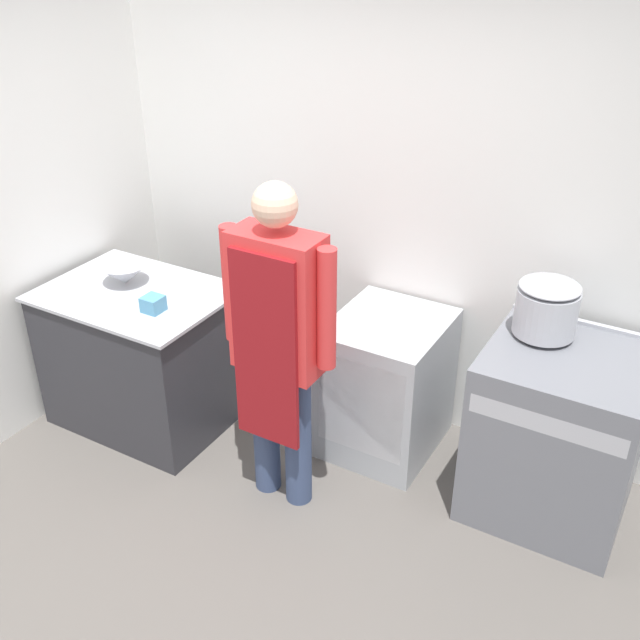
{
  "coord_description": "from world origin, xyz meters",
  "views": [
    {
      "loc": [
        1.72,
        -1.93,
        2.82
      ],
      "look_at": [
        0.07,
        0.93,
        0.97
      ],
      "focal_mm": 42.0,
      "sensor_mm": 36.0,
      "label": 1
    }
  ],
  "objects_px": {
    "plastic_tub": "(153,304)",
    "person_cook": "(278,334)",
    "fridge_unit": "(386,384)",
    "mixing_bowl": "(124,274)",
    "stove": "(556,434)",
    "stock_pot": "(547,307)"
  },
  "relations": [
    {
      "from": "plastic_tub",
      "to": "mixing_bowl",
      "type": "bearing_deg",
      "value": 154.53
    },
    {
      "from": "fridge_unit",
      "to": "plastic_tub",
      "type": "relative_size",
      "value": 7.7
    },
    {
      "from": "stove",
      "to": "fridge_unit",
      "type": "relative_size",
      "value": 1.16
    },
    {
      "from": "fridge_unit",
      "to": "mixing_bowl",
      "type": "distance_m",
      "value": 1.65
    },
    {
      "from": "fridge_unit",
      "to": "mixing_bowl",
      "type": "bearing_deg",
      "value": -164.11
    },
    {
      "from": "stove",
      "to": "mixing_bowl",
      "type": "distance_m",
      "value": 2.55
    },
    {
      "from": "mixing_bowl",
      "to": "stove",
      "type": "bearing_deg",
      "value": 8.68
    },
    {
      "from": "fridge_unit",
      "to": "person_cook",
      "type": "bearing_deg",
      "value": -113.16
    },
    {
      "from": "plastic_tub",
      "to": "person_cook",
      "type": "bearing_deg",
      "value": -4.26
    },
    {
      "from": "person_cook",
      "to": "stock_pot",
      "type": "height_order",
      "value": "person_cook"
    },
    {
      "from": "stove",
      "to": "plastic_tub",
      "type": "height_order",
      "value": "plastic_tub"
    },
    {
      "from": "person_cook",
      "to": "mixing_bowl",
      "type": "height_order",
      "value": "person_cook"
    },
    {
      "from": "mixing_bowl",
      "to": "plastic_tub",
      "type": "xyz_separation_m",
      "value": [
        0.37,
        -0.18,
        -0.02
      ]
    },
    {
      "from": "stove",
      "to": "person_cook",
      "type": "bearing_deg",
      "value": -153.84
    },
    {
      "from": "mixing_bowl",
      "to": "stock_pot",
      "type": "height_order",
      "value": "stock_pot"
    },
    {
      "from": "stove",
      "to": "mixing_bowl",
      "type": "bearing_deg",
      "value": -171.32
    },
    {
      "from": "fridge_unit",
      "to": "person_cook",
      "type": "distance_m",
      "value": 0.94
    },
    {
      "from": "fridge_unit",
      "to": "stock_pot",
      "type": "bearing_deg",
      "value": 5.57
    },
    {
      "from": "fridge_unit",
      "to": "plastic_tub",
      "type": "xyz_separation_m",
      "value": [
        -1.14,
        -0.6,
        0.5
      ]
    },
    {
      "from": "stock_pot",
      "to": "plastic_tub",
      "type": "bearing_deg",
      "value": -160.55
    },
    {
      "from": "person_cook",
      "to": "stock_pot",
      "type": "bearing_deg",
      "value": 34.55
    },
    {
      "from": "mixing_bowl",
      "to": "person_cook",
      "type": "bearing_deg",
      "value": -11.11
    }
  ]
}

